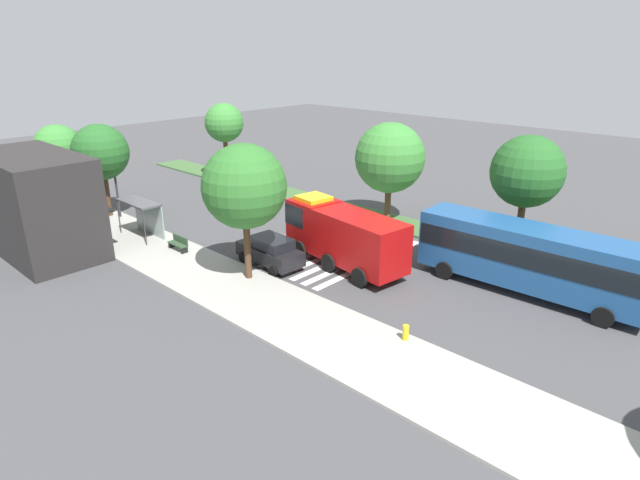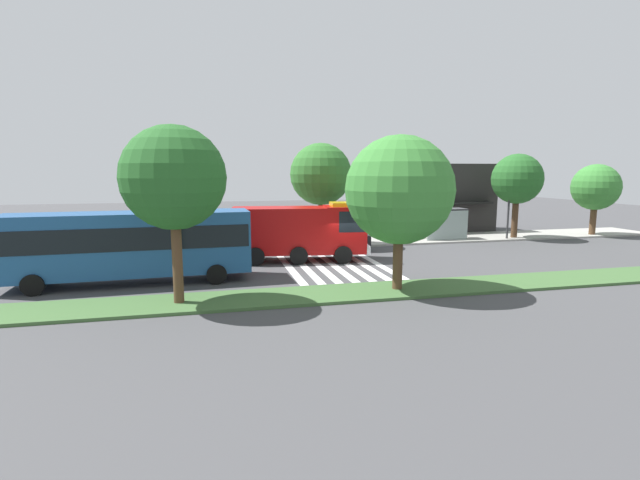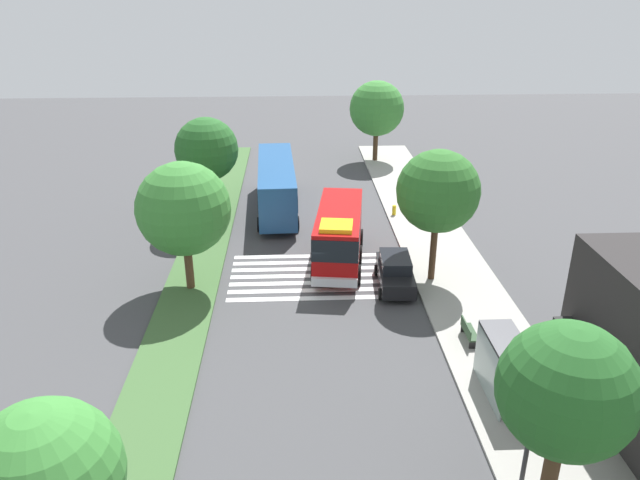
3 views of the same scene
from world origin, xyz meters
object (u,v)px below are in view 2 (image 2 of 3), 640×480
(sidewalk_tree_center, at_px, (517,179))
(median_tree_west, at_px, (399,190))
(street_lamp, at_px, (509,194))
(fire_hydrant, at_px, (179,246))
(median_tree_far_west, at_px, (174,178))
(fire_truck, at_px, (304,229))
(bus_stop_shelter, at_px, (446,218))
(sidewalk_tree_west, at_px, (321,174))
(sidewalk_tree_east, at_px, (596,187))
(parked_car_west, at_px, (337,238))
(bench_near_shelter, at_px, (399,235))
(transit_bus, at_px, (130,242))

(sidewalk_tree_center, height_order, median_tree_west, median_tree_west)
(street_lamp, xyz_separation_m, fire_hydrant, (-25.71, -0.10, -3.26))
(street_lamp, relative_size, median_tree_far_west, 0.83)
(fire_truck, height_order, street_lamp, street_lamp)
(bus_stop_shelter, bearing_deg, sidewalk_tree_west, -178.09)
(sidewalk_tree_east, xyz_separation_m, median_tree_far_west, (-33.66, -13.55, 1.14))
(bus_stop_shelter, bearing_deg, fire_truck, -156.71)
(sidewalk_tree_east, bearing_deg, parked_car_west, -174.68)
(bus_stop_shelter, relative_size, bench_near_shelter, 2.19)
(bench_near_shelter, bearing_deg, fire_truck, -147.79)
(bus_stop_shelter, xyz_separation_m, street_lamp, (5.14, -0.75, 1.87))
(fire_truck, height_order, sidewalk_tree_east, sidewalk_tree_east)
(parked_car_west, relative_size, median_tree_west, 0.63)
(street_lamp, distance_m, median_tree_far_west, 28.27)
(fire_truck, relative_size, sidewalk_tree_east, 1.44)
(sidewalk_tree_west, relative_size, sidewalk_tree_east, 1.24)
(parked_car_west, height_order, street_lamp, street_lamp)
(sidewalk_tree_center, distance_m, median_tree_west, 21.01)
(transit_bus, height_order, sidewalk_tree_center, sidewalk_tree_center)
(fire_truck, xyz_separation_m, median_tree_far_west, (-7.11, -8.41, 3.34))
(transit_bus, bearing_deg, bus_stop_shelter, -159.58)
(sidewalk_tree_center, bearing_deg, fire_hydrant, -178.92)
(fire_truck, distance_m, sidewalk_tree_west, 6.56)
(street_lamp, bearing_deg, fire_truck, -165.16)
(fire_truck, height_order, fire_hydrant, fire_truck)
(bus_stop_shelter, height_order, sidewalk_tree_west, sidewalk_tree_west)
(bench_near_shelter, height_order, street_lamp, street_lamp)
(sidewalk_tree_east, bearing_deg, bench_near_shelter, 178.83)
(bench_near_shelter, bearing_deg, median_tree_far_west, -138.71)
(street_lamp, bearing_deg, parked_car_west, -173.14)
(bench_near_shelter, bearing_deg, fire_hydrant, -177.01)
(transit_bus, relative_size, sidewalk_tree_center, 1.72)
(street_lamp, bearing_deg, median_tree_far_west, -152.24)
(fire_truck, distance_m, fire_hydrant, 9.23)
(sidewalk_tree_east, relative_size, median_tree_west, 0.85)
(median_tree_far_west, xyz_separation_m, fire_hydrant, (-0.73, 13.05, -4.84))
(bus_stop_shelter, xyz_separation_m, median_tree_west, (-9.99, -13.89, 2.86))
(fire_truck, distance_m, sidewalk_tree_east, 27.12)
(median_tree_far_west, xyz_separation_m, median_tree_west, (9.85, 0.00, -0.58))
(sidewalk_tree_west, bearing_deg, median_tree_west, -88.17)
(bench_near_shelter, height_order, median_tree_west, median_tree_west)
(sidewalk_tree_east, height_order, median_tree_west, median_tree_west)
(bus_stop_shelter, distance_m, bench_near_shelter, 4.20)
(bench_near_shelter, relative_size, median_tree_far_west, 0.22)
(fire_truck, xyz_separation_m, fire_hydrant, (-7.84, 4.63, -1.50))
(fire_truck, xyz_separation_m, sidewalk_tree_east, (26.54, 5.13, 2.20))
(sidewalk_tree_east, xyz_separation_m, median_tree_west, (-23.80, -13.55, 0.56))
(sidewalk_tree_west, bearing_deg, bench_near_shelter, 3.25)
(parked_car_west, bearing_deg, transit_bus, -148.50)
(bus_stop_shelter, height_order, sidewalk_tree_east, sidewalk_tree_east)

